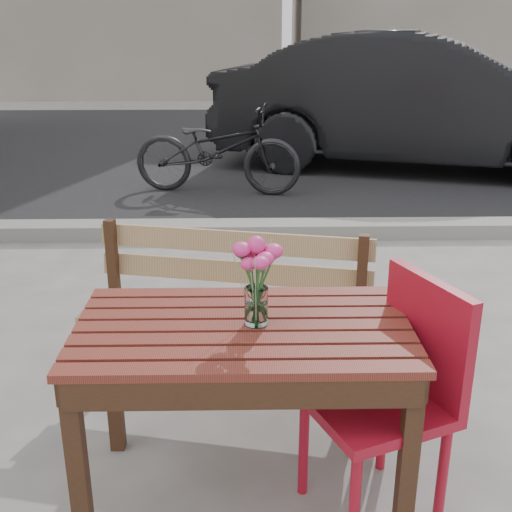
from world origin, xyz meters
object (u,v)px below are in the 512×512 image
(main_table, at_px, (243,355))
(main_vase, at_px, (256,270))
(parked_car, at_px, (421,101))
(bicycle, at_px, (217,149))
(red_chair, at_px, (396,383))

(main_table, distance_m, main_vase, 0.31)
(parked_car, bearing_deg, main_vase, 176.59)
(main_vase, height_order, bicycle, main_vase)
(main_table, height_order, red_chair, red_chair)
(main_table, height_order, main_vase, main_vase)
(red_chair, xyz_separation_m, bicycle, (-0.78, 4.54, -0.06))
(main_table, relative_size, red_chair, 1.31)
(main_table, xyz_separation_m, red_chair, (0.52, -0.06, -0.08))
(red_chair, distance_m, main_vase, 0.62)
(main_vase, xyz_separation_m, bicycle, (-0.30, 4.48, -0.45))
(bicycle, bearing_deg, parked_car, -53.26)
(main_table, bearing_deg, parked_car, 69.75)
(red_chair, height_order, main_vase, main_vase)
(red_chair, xyz_separation_m, parked_car, (1.56, 5.68, 0.28))
(red_chair, bearing_deg, main_vase, -120.42)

